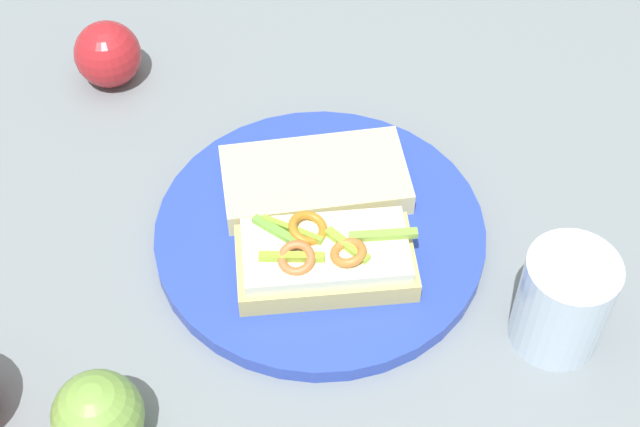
# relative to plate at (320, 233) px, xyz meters

# --- Properties ---
(ground_plane) EXTENTS (2.00, 2.00, 0.00)m
(ground_plane) POSITION_rel_plate_xyz_m (0.00, 0.00, -0.01)
(ground_plane) COLOR slate
(ground_plane) RESTS_ON ground
(plate) EXTENTS (0.30, 0.30, 0.02)m
(plate) POSITION_rel_plate_xyz_m (0.00, 0.00, 0.00)
(plate) COLOR #2942B5
(plate) RESTS_ON ground_plane
(sandwich) EXTENTS (0.17, 0.16, 0.05)m
(sandwich) POSITION_rel_plate_xyz_m (0.03, -0.04, 0.03)
(sandwich) COLOR tan
(sandwich) RESTS_ON plate
(bread_slice_side) EXTENTS (0.18, 0.18, 0.02)m
(bread_slice_side) POSITION_rel_plate_xyz_m (-0.03, 0.04, 0.02)
(bread_slice_side) COLOR beige
(bread_slice_side) RESTS_ON plate
(apple_0) EXTENTS (0.10, 0.10, 0.07)m
(apple_0) POSITION_rel_plate_xyz_m (-0.30, 0.05, 0.03)
(apple_0) COLOR #AB1F25
(apple_0) RESTS_ON ground_plane
(apple_2) EXTENTS (0.10, 0.10, 0.07)m
(apple_2) POSITION_rel_plate_xyz_m (-0.02, -0.25, 0.03)
(apple_2) COLOR #75A142
(apple_2) RESTS_ON ground_plane
(drinking_glass) EXTENTS (0.07, 0.07, 0.09)m
(drinking_glass) POSITION_rel_plate_xyz_m (0.22, 0.03, 0.04)
(drinking_glass) COLOR silver
(drinking_glass) RESTS_ON ground_plane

